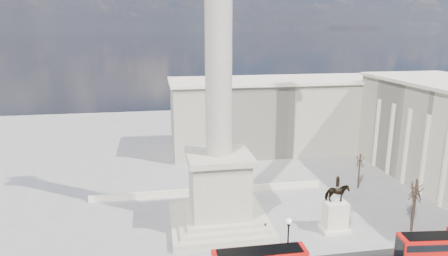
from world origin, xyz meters
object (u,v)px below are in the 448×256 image
pedestrian_walking (426,244)px  pedestrian_standing (436,237)px  pedestrian_crossing (265,229)px  nelsons_column (219,139)px  red_bus_d (443,251)px  equestrian_statue (336,212)px  victorian_lamp (288,243)px

pedestrian_walking → pedestrian_standing: 2.94m
pedestrian_crossing → nelsons_column: bearing=-0.4°
red_bus_d → equestrian_statue: (-8.59, 10.67, 0.60)m
red_bus_d → pedestrian_crossing: (-18.67, 10.87, -1.29)m
victorian_lamp → nelsons_column: bearing=111.8°
nelsons_column → victorian_lamp: (5.63, -14.05, -8.59)m
nelsons_column → victorian_lamp: 17.40m
red_bus_d → pedestrian_walking: 4.17m
red_bus_d → pedestrian_standing: bearing=63.9°
victorian_lamp → pedestrian_standing: size_ratio=4.24×
red_bus_d → equestrian_statue: bearing=135.3°
victorian_lamp → equestrian_statue: bearing=42.6°
victorian_lamp → pedestrian_crossing: victorian_lamp is taller
nelsons_column → pedestrian_standing: (27.74, -10.12, -12.05)m
nelsons_column → red_bus_d: 30.74m
nelsons_column → pedestrian_crossing: (5.74, -4.46, -11.98)m
pedestrian_standing → pedestrian_crossing: size_ratio=0.92×
red_bus_d → nelsons_column: bearing=154.3°
nelsons_column → pedestrian_standing: 31.89m
red_bus_d → victorian_lamp: size_ratio=1.45×
nelsons_column → red_bus_d: size_ratio=4.67×
victorian_lamp → red_bus_d: bearing=-3.9°
red_bus_d → pedestrian_crossing: bearing=156.2°
red_bus_d → equestrian_statue: 13.71m
nelsons_column → equestrian_statue: nelsons_column is taller
victorian_lamp → pedestrian_walking: 20.01m
pedestrian_standing → equestrian_statue: bearing=-66.4°
pedestrian_standing → nelsons_column: bearing=-61.9°
red_bus_d → equestrian_statue: equestrian_statue is taller
victorian_lamp → equestrian_statue: size_ratio=0.90×
red_bus_d → victorian_lamp: 18.94m
pedestrian_standing → pedestrian_crossing: (-22.00, 5.66, 0.07)m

